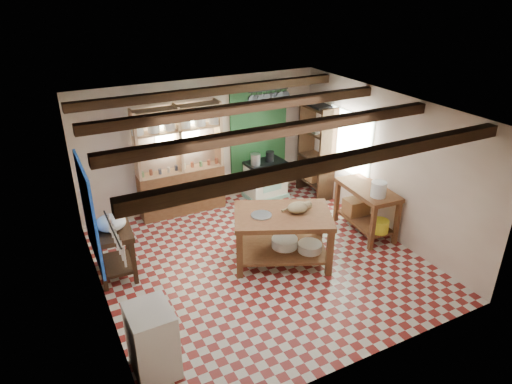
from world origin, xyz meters
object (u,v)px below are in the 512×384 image
stove (266,180)px  prep_table (115,252)px  white_cabinet (152,341)px  cat (298,207)px  right_counter (366,210)px  work_table (282,237)px

stove → prep_table: bearing=-161.5°
white_cabinet → cat: bearing=23.2°
cat → prep_table: bearing=176.6°
stove → cat: (-0.67, -2.33, 0.56)m
stove → right_counter: 2.35m
stove → cat: size_ratio=2.22×
white_cabinet → right_counter: bearing=16.9°
work_table → cat: 0.58m
work_table → stove: work_table is taller
stove → right_counter: right_counter is taller
stove → right_counter: size_ratio=0.65×
prep_table → work_table: bearing=-14.3°
prep_table → cat: cat is taller
stove → white_cabinet: bearing=-137.6°
cat → work_table: bearing=-178.7°
work_table → white_cabinet: size_ratio=1.72×
work_table → prep_table: (-2.54, 0.85, -0.03)m
right_counter → cat: cat is taller
work_table → prep_table: 2.68m
stove → prep_table: 3.73m
stove → cat: 2.49m
stove → white_cabinet: white_cabinet is taller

